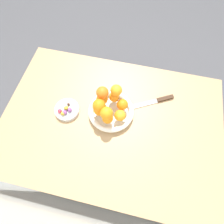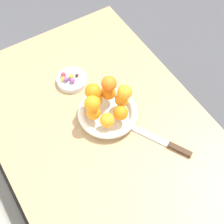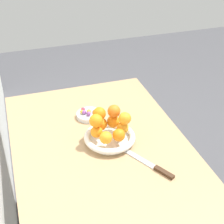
{
  "view_description": "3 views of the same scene",
  "coord_description": "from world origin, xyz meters",
  "px_view_note": "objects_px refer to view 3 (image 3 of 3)",
  "views": [
    {
      "loc": [
        -0.08,
        0.32,
        1.55
      ],
      "look_at": [
        -0.0,
        -0.02,
        0.81
      ],
      "focal_mm": 28.0,
      "sensor_mm": 36.0,
      "label": 1
    },
    {
      "loc": [
        -0.6,
        0.32,
        1.84
      ],
      "look_at": [
        -0.02,
        -0.04,
        0.81
      ],
      "focal_mm": 55.0,
      "sensor_mm": 36.0,
      "label": 2
    },
    {
      "loc": [
        -1.14,
        0.32,
        1.68
      ],
      "look_at": [
        0.05,
        -0.07,
        0.87
      ],
      "focal_mm": 55.0,
      "sensor_mm": 36.0,
      "label": 3
    }
  ],
  "objects_px": {
    "candy_ball_0": "(88,114)",
    "candy_ball_2": "(83,109)",
    "candy_ball_4": "(89,111)",
    "candy_ball_5": "(82,112)",
    "candy_ball_6": "(89,111)",
    "candy_ball_7": "(94,111)",
    "orange_6": "(114,111)",
    "candy_ball_3": "(82,112)",
    "orange_3": "(106,138)",
    "fruit_bowl": "(110,138)",
    "orange_9": "(125,118)",
    "orange_5": "(123,128)",
    "candy_dish": "(89,115)",
    "dining_table": "(101,160)",
    "orange_4": "(119,135)",
    "orange_7": "(99,114)",
    "orange_2": "(97,132)",
    "knife": "(152,165)",
    "orange_1": "(101,124)",
    "orange_8": "(96,121)",
    "orange_0": "(113,121)",
    "candy_ball_1": "(84,112)"
  },
  "relations": [
    {
      "from": "candy_ball_2",
      "to": "candy_ball_4",
      "type": "bearing_deg",
      "value": -138.73
    },
    {
      "from": "orange_3",
      "to": "orange_6",
      "type": "distance_m",
      "value": 0.13
    },
    {
      "from": "candy_dish",
      "to": "orange_6",
      "type": "distance_m",
      "value": 0.22
    },
    {
      "from": "orange_0",
      "to": "orange_1",
      "type": "relative_size",
      "value": 0.98
    },
    {
      "from": "candy_ball_0",
      "to": "candy_ball_2",
      "type": "xyz_separation_m",
      "value": [
        0.05,
        0.01,
        -0.0
      ]
    },
    {
      "from": "fruit_bowl",
      "to": "orange_3",
      "type": "distance_m",
      "value": 0.08
    },
    {
      "from": "dining_table",
      "to": "orange_5",
      "type": "relative_size",
      "value": 21.15
    },
    {
      "from": "candy_ball_2",
      "to": "candy_ball_5",
      "type": "bearing_deg",
      "value": 155.28
    },
    {
      "from": "orange_9",
      "to": "orange_5",
      "type": "bearing_deg",
      "value": 48.73
    },
    {
      "from": "knife",
      "to": "candy_ball_0",
      "type": "bearing_deg",
      "value": 21.37
    },
    {
      "from": "candy_dish",
      "to": "orange_3",
      "type": "bearing_deg",
      "value": -179.1
    },
    {
      "from": "orange_8",
      "to": "candy_ball_7",
      "type": "height_order",
      "value": "orange_8"
    },
    {
      "from": "orange_0",
      "to": "candy_ball_6",
      "type": "bearing_deg",
      "value": 21.57
    },
    {
      "from": "candy_dish",
      "to": "orange_6",
      "type": "relative_size",
      "value": 2.14
    },
    {
      "from": "orange_0",
      "to": "candy_ball_2",
      "type": "xyz_separation_m",
      "value": [
        0.19,
        0.09,
        -0.04
      ]
    },
    {
      "from": "fruit_bowl",
      "to": "orange_3",
      "type": "height_order",
      "value": "orange_3"
    },
    {
      "from": "orange_1",
      "to": "orange_2",
      "type": "distance_m",
      "value": 0.06
    },
    {
      "from": "orange_4",
      "to": "orange_5",
      "type": "relative_size",
      "value": 1.06
    },
    {
      "from": "orange_7",
      "to": "candy_ball_4",
      "type": "distance_m",
      "value": 0.2
    },
    {
      "from": "orange_3",
      "to": "fruit_bowl",
      "type": "bearing_deg",
      "value": -32.79
    },
    {
      "from": "orange_3",
      "to": "candy_ball_7",
      "type": "xyz_separation_m",
      "value": [
        0.27,
        -0.02,
        -0.04
      ]
    },
    {
      "from": "orange_2",
      "to": "orange_7",
      "type": "distance_m",
      "value": 0.08
    },
    {
      "from": "orange_0",
      "to": "orange_8",
      "type": "bearing_deg",
      "value": 116.44
    },
    {
      "from": "fruit_bowl",
      "to": "orange_6",
      "type": "relative_size",
      "value": 3.95
    },
    {
      "from": "candy_ball_7",
      "to": "orange_6",
      "type": "bearing_deg",
      "value": -164.0
    },
    {
      "from": "orange_7",
      "to": "candy_ball_2",
      "type": "relative_size",
      "value": 2.75
    },
    {
      "from": "orange_4",
      "to": "dining_table",
      "type": "bearing_deg",
      "value": 60.16
    },
    {
      "from": "dining_table",
      "to": "candy_ball_2",
      "type": "relative_size",
      "value": 51.99
    },
    {
      "from": "orange_9",
      "to": "candy_ball_0",
      "type": "distance_m",
      "value": 0.25
    },
    {
      "from": "candy_ball_5",
      "to": "candy_ball_6",
      "type": "xyz_separation_m",
      "value": [
        0.0,
        -0.03,
        -0.0
      ]
    },
    {
      "from": "candy_dish",
      "to": "candy_ball_7",
      "type": "xyz_separation_m",
      "value": [
        -0.0,
        -0.02,
        0.02
      ]
    },
    {
      "from": "candy_ball_2",
      "to": "candy_ball_4",
      "type": "height_order",
      "value": "same"
    },
    {
      "from": "orange_3",
      "to": "candy_ball_1",
      "type": "distance_m",
      "value": 0.27
    },
    {
      "from": "candy_ball_5",
      "to": "knife",
      "type": "relative_size",
      "value": 0.08
    },
    {
      "from": "orange_6",
      "to": "candy_ball_5",
      "type": "relative_size",
      "value": 2.86
    },
    {
      "from": "candy_ball_4",
      "to": "orange_2",
      "type": "bearing_deg",
      "value": 174.48
    },
    {
      "from": "candy_ball_3",
      "to": "orange_6",
      "type": "bearing_deg",
      "value": -150.22
    },
    {
      "from": "orange_0",
      "to": "orange_5",
      "type": "distance_m",
      "value": 0.06
    },
    {
      "from": "candy_ball_7",
      "to": "orange_7",
      "type": "bearing_deg",
      "value": 173.65
    },
    {
      "from": "fruit_bowl",
      "to": "orange_7",
      "type": "relative_size",
      "value": 3.91
    },
    {
      "from": "orange_6",
      "to": "candy_ball_1",
      "type": "relative_size",
      "value": 2.63
    },
    {
      "from": "orange_0",
      "to": "orange_1",
      "type": "bearing_deg",
      "value": 92.71
    },
    {
      "from": "orange_6",
      "to": "knife",
      "type": "distance_m",
      "value": 0.29
    },
    {
      "from": "orange_9",
      "to": "candy_ball_7",
      "type": "relative_size",
      "value": 3.89
    },
    {
      "from": "orange_4",
      "to": "orange_6",
      "type": "relative_size",
      "value": 0.96
    },
    {
      "from": "fruit_bowl",
      "to": "dining_table",
      "type": "bearing_deg",
      "value": 103.27
    },
    {
      "from": "dining_table",
      "to": "orange_1",
      "type": "relative_size",
      "value": 18.84
    },
    {
      "from": "fruit_bowl",
      "to": "candy_ball_1",
      "type": "distance_m",
      "value": 0.23
    },
    {
      "from": "orange_4",
      "to": "candy_ball_5",
      "type": "distance_m",
      "value": 0.3
    },
    {
      "from": "candy_ball_3",
      "to": "candy_ball_4",
      "type": "distance_m",
      "value": 0.03
    }
  ]
}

